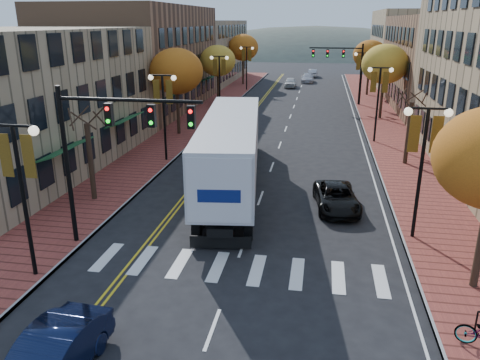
% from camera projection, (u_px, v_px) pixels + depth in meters
% --- Properties ---
extents(ground, '(200.00, 200.00, 0.00)m').
position_uv_depth(ground, '(225.00, 295.00, 16.98)').
color(ground, black).
rests_on(ground, ground).
extents(sidewalk_left, '(4.00, 85.00, 0.15)m').
position_uv_depth(sidewalk_left, '(203.00, 116.00, 48.72)').
color(sidewalk_left, brown).
rests_on(sidewalk_left, ground).
extents(sidewalk_right, '(4.00, 85.00, 0.15)m').
position_uv_depth(sidewalk_right, '(381.00, 122.00, 45.81)').
color(sidewalk_right, brown).
rests_on(sidewalk_right, ground).
extents(building_left_near, '(12.00, 22.00, 9.00)m').
position_uv_depth(building_left_near, '(8.00, 101.00, 30.40)').
color(building_left_near, '#9E8966').
rests_on(building_left_near, ground).
extents(building_left_mid, '(12.00, 24.00, 11.00)m').
position_uv_depth(building_left_mid, '(139.00, 59.00, 51.52)').
color(building_left_mid, brown).
rests_on(building_left_mid, ground).
extents(building_left_far, '(12.00, 26.00, 9.50)m').
position_uv_depth(building_left_far, '(197.00, 52.00, 75.07)').
color(building_left_far, '#9E8966').
rests_on(building_left_far, ground).
extents(building_right_mid, '(15.00, 24.00, 10.00)m').
position_uv_depth(building_right_mid, '(465.00, 63.00, 51.54)').
color(building_right_mid, brown).
rests_on(building_right_mid, ground).
extents(building_right_far, '(15.00, 20.00, 11.00)m').
position_uv_depth(building_right_far, '(426.00, 48.00, 71.90)').
color(building_right_far, '#9E8966').
rests_on(building_right_far, ground).
extents(tree_left_a, '(0.28, 0.28, 4.20)m').
position_uv_depth(tree_left_a, '(91.00, 162.00, 25.17)').
color(tree_left_a, '#382619').
rests_on(tree_left_a, sidewalk_left).
extents(tree_left_b, '(4.48, 4.48, 7.21)m').
position_uv_depth(tree_left_b, '(176.00, 71.00, 39.06)').
color(tree_left_b, '#382619').
rests_on(tree_left_b, sidewalk_left).
extents(tree_left_c, '(4.16, 4.16, 6.69)m').
position_uv_depth(tree_left_c, '(218.00, 61.00, 54.10)').
color(tree_left_c, '#382619').
rests_on(tree_left_c, sidewalk_left).
extents(tree_left_d, '(4.61, 4.61, 7.42)m').
position_uv_depth(tree_left_d, '(243.00, 48.00, 70.71)').
color(tree_left_d, '#382619').
rests_on(tree_left_d, sidewalk_left).
extents(tree_right_b, '(0.28, 0.28, 4.20)m').
position_uv_depth(tree_right_b, '(408.00, 133.00, 31.59)').
color(tree_right_b, '#382619').
rests_on(tree_right_b, sidewalk_right).
extents(tree_right_c, '(4.48, 4.48, 7.21)m').
position_uv_depth(tree_right_c, '(385.00, 64.00, 45.47)').
color(tree_right_c, '#382619').
rests_on(tree_right_c, sidewalk_right).
extents(tree_right_d, '(4.35, 4.35, 7.00)m').
position_uv_depth(tree_right_d, '(370.00, 55.00, 60.44)').
color(tree_right_d, '#382619').
rests_on(tree_right_d, sidewalk_right).
extents(lamp_left_a, '(1.96, 0.36, 6.05)m').
position_uv_depth(lamp_left_a, '(19.00, 172.00, 16.81)').
color(lamp_left_a, black).
rests_on(lamp_left_a, ground).
extents(lamp_left_b, '(1.96, 0.36, 6.05)m').
position_uv_depth(lamp_left_b, '(163.00, 101.00, 31.73)').
color(lamp_left_b, black).
rests_on(lamp_left_b, ground).
extents(lamp_left_c, '(1.96, 0.36, 6.05)m').
position_uv_depth(lamp_left_c, '(219.00, 73.00, 48.51)').
color(lamp_left_c, black).
rests_on(lamp_left_c, ground).
extents(lamp_left_d, '(1.96, 0.36, 6.05)m').
position_uv_depth(lamp_left_d, '(247.00, 60.00, 65.29)').
color(lamp_left_d, black).
rests_on(lamp_left_d, ground).
extents(lamp_right_a, '(1.96, 0.36, 6.05)m').
position_uv_depth(lamp_right_a, '(424.00, 148.00, 19.98)').
color(lamp_right_a, black).
rests_on(lamp_right_a, ground).
extents(lamp_right_b, '(1.96, 0.36, 6.05)m').
position_uv_depth(lamp_right_b, '(379.00, 90.00, 36.76)').
color(lamp_right_b, black).
rests_on(lamp_right_b, ground).
extents(lamp_right_c, '(1.96, 0.36, 6.05)m').
position_uv_depth(lamp_right_c, '(362.00, 68.00, 53.55)').
color(lamp_right_c, black).
rests_on(lamp_right_c, ground).
extents(traffic_mast_near, '(6.10, 0.35, 7.00)m').
position_uv_depth(traffic_mast_near, '(107.00, 138.00, 19.07)').
color(traffic_mast_near, black).
rests_on(traffic_mast_near, ground).
extents(traffic_mast_far, '(6.10, 0.34, 7.00)m').
position_uv_depth(traffic_mast_far, '(344.00, 62.00, 53.67)').
color(traffic_mast_far, black).
rests_on(traffic_mast_far, ground).
extents(semi_truck, '(5.04, 18.05, 4.46)m').
position_uv_depth(semi_truck, '(232.00, 144.00, 27.36)').
color(semi_truck, black).
rests_on(semi_truck, ground).
extents(navy_sedan, '(1.79, 4.57, 1.48)m').
position_uv_depth(navy_sedan, '(50.00, 359.00, 12.69)').
color(navy_sedan, black).
rests_on(navy_sedan, ground).
extents(black_suv, '(2.66, 4.79, 1.27)m').
position_uv_depth(black_suv, '(337.00, 197.00, 24.62)').
color(black_suv, black).
rests_on(black_suv, ground).
extents(car_far_white, '(1.76, 4.23, 1.43)m').
position_uv_depth(car_far_white, '(290.00, 82.00, 69.79)').
color(car_far_white, silver).
rests_on(car_far_white, ground).
extents(car_far_silver, '(1.95, 4.73, 1.37)m').
position_uv_depth(car_far_silver, '(308.00, 78.00, 75.47)').
color(car_far_silver, '#B3B2BA').
rests_on(car_far_silver, ground).
extents(car_far_oncoming, '(1.63, 4.20, 1.36)m').
position_uv_depth(car_far_oncoming, '(313.00, 73.00, 82.61)').
color(car_far_oncoming, '#A9A9B1').
rests_on(car_far_oncoming, ground).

